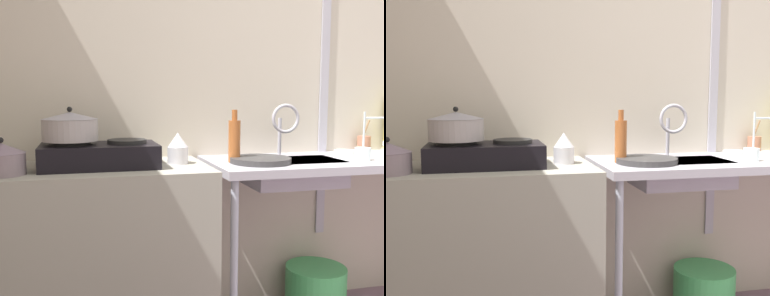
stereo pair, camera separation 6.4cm
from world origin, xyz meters
The scene contains 16 objects.
wall_back centered at (0.00, 1.81, 1.29)m, with size 4.62×0.10×2.58m, color #BEB4A1.
wall_metal_strip centered at (0.04, 1.75, 1.42)m, with size 0.05×0.01×2.07m, color #A8A5B1.
counter_concrete centered at (-1.29, 1.49, 0.44)m, with size 1.07×0.55×0.87m, color gray.
counter_sink centered at (-0.06, 1.49, 0.80)m, with size 1.32×0.55×0.87m.
stove centered at (-1.25, 1.49, 0.93)m, with size 0.53×0.31×0.12m.
pot_on_left_burner centered at (-1.38, 1.49, 1.06)m, with size 0.25×0.25×0.15m.
pot_beside_stove centered at (-1.65, 1.37, 0.94)m, with size 0.20×0.20×0.16m.
percolator centered at (-0.88, 1.51, 0.95)m, with size 0.10×0.10×0.15m.
sink_basin centered at (-0.28, 1.48, 0.81)m, with size 0.48×0.29×0.13m, color #A8A5B1.
faucet centered at (-0.28, 1.60, 1.06)m, with size 0.16×0.09×0.28m.
frying_pan centered at (-0.49, 1.43, 0.89)m, with size 0.30×0.30×0.03m, color #333233.
cup_by_rack centered at (0.06, 1.39, 0.91)m, with size 0.08×0.08×0.06m, color white.
small_bowl_on_drainboard centered at (0.05, 1.52, 0.89)m, with size 0.13×0.13×0.04m, color white.
bottle_by_sink centered at (-0.60, 1.48, 0.98)m, with size 0.06×0.06×0.26m.
utensil_jar centered at (0.28, 1.70, 0.92)m, with size 0.08×0.08×0.19m.
bucket_on_floor centered at (-0.08, 1.57, 0.13)m, with size 0.33×0.33×0.25m, color #3B9D53.
Camera 1 is at (-1.33, -0.59, 1.20)m, focal length 41.96 mm.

